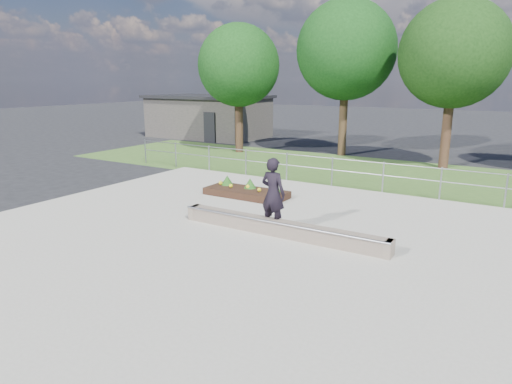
% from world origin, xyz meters
% --- Properties ---
extents(ground, '(120.00, 120.00, 0.00)m').
position_xyz_m(ground, '(0.00, 0.00, 0.00)').
color(ground, black).
rests_on(ground, ground).
extents(grass_verge, '(30.00, 8.00, 0.02)m').
position_xyz_m(grass_verge, '(0.00, 11.00, 0.01)').
color(grass_verge, '#355421').
rests_on(grass_verge, ground).
extents(concrete_slab, '(15.00, 15.00, 0.06)m').
position_xyz_m(concrete_slab, '(0.00, 0.00, 0.03)').
color(concrete_slab, gray).
rests_on(concrete_slab, ground).
extents(fence, '(20.06, 0.06, 1.20)m').
position_xyz_m(fence, '(0.00, 7.50, 0.77)').
color(fence, gray).
rests_on(fence, ground).
extents(building, '(8.40, 5.40, 3.00)m').
position_xyz_m(building, '(-14.00, 18.00, 1.51)').
color(building, '#33302D').
rests_on(building, ground).
extents(tree_far_left, '(4.55, 4.55, 7.15)m').
position_xyz_m(tree_far_left, '(-8.00, 13.00, 4.85)').
color(tree_far_left, black).
rests_on(tree_far_left, ground).
extents(tree_mid_left, '(5.25, 5.25, 8.25)m').
position_xyz_m(tree_mid_left, '(-2.50, 15.00, 5.61)').
color(tree_mid_left, '#2F1F13').
rests_on(tree_mid_left, ground).
extents(tree_mid_right, '(4.90, 4.90, 7.70)m').
position_xyz_m(tree_mid_right, '(3.00, 14.00, 5.23)').
color(tree_mid_right, '#331E14').
rests_on(tree_mid_right, ground).
extents(grind_ledge, '(6.00, 0.44, 0.43)m').
position_xyz_m(grind_ledge, '(1.08, 1.29, 0.26)').
color(grind_ledge, '#67574B').
rests_on(grind_ledge, concrete_slab).
extents(planter_bed, '(3.00, 1.20, 0.61)m').
position_xyz_m(planter_bed, '(-1.96, 4.41, 0.24)').
color(planter_bed, black).
rests_on(planter_bed, concrete_slab).
extents(skateboarder, '(0.80, 0.52, 2.06)m').
position_xyz_m(skateboarder, '(0.76, 1.48, 1.12)').
color(skateboarder, white).
rests_on(skateboarder, concrete_slab).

